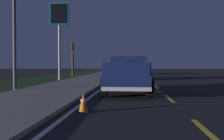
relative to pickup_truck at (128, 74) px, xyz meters
The scene contains 11 objects.
ground 15.54m from the pickup_truck, ahead, with size 144.00×144.00×0.00m, color black.
sidewalk_shoulder 15.94m from the pickup_truck, 14.38° to the left, with size 108.00×4.00×0.12m, color gray.
grass_verge 17.85m from the pickup_truck, 30.15° to the left, with size 108.00×6.00×0.01m, color #1E3819.
lane_markings 17.91m from the pickup_truck, ahead, with size 108.30×3.54×0.01m.
pickup_truck is the anchor object (origin of this frame).
sedan_green 11.72m from the pickup_truck, ahead, with size 4.45×2.10×1.54m.
sedan_blue 25.90m from the pickup_truck, ahead, with size 4.45×2.10×1.54m.
gas_price_sign 13.72m from the pickup_truck, 32.17° to the left, with size 0.27×1.90×7.50m.
street_light_near 6.93m from the pickup_truck, 86.99° to the left, with size 0.36×1.97×7.73m.
bare_tree_far 19.24m from the pickup_truck, 22.04° to the left, with size 1.27×1.01×4.85m.
traffic_cone_near 5.51m from the pickup_truck, 166.61° to the left, with size 0.36×0.36×0.58m.
Camera 1 is at (-0.92, 1.58, 1.40)m, focal length 39.41 mm.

